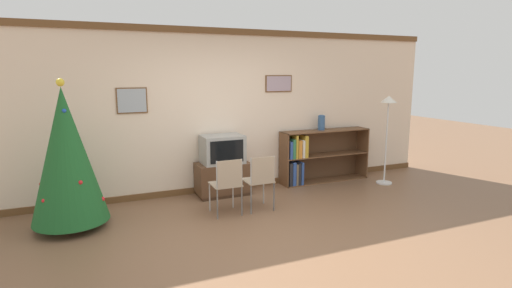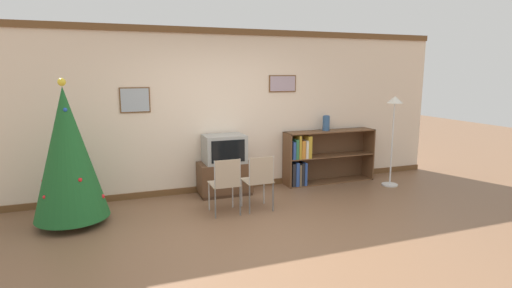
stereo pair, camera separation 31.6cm
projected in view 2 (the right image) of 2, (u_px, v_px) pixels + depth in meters
ground_plane at (266, 238)px, 4.87m from camera, size 24.00×24.00×0.00m
wall_back at (217, 111)px, 6.67m from camera, size 8.51×0.11×2.70m
christmas_tree at (68, 154)px, 5.16m from camera, size 0.94×0.94×1.93m
tv_console at (225, 178)px, 6.59m from camera, size 0.86×0.48×0.54m
television at (224, 149)px, 6.49m from camera, size 0.67×0.47×0.46m
folding_chair_left at (226, 183)px, 5.59m from camera, size 0.40×0.40×0.82m
folding_chair_right at (259, 179)px, 5.76m from camera, size 0.40×0.40×0.82m
bookshelf at (315, 158)px, 7.21m from camera, size 1.72×0.36×0.95m
vase at (326, 123)px, 7.20m from camera, size 0.13×0.13×0.27m
standing_lamp at (394, 117)px, 6.93m from camera, size 0.28×0.28×1.59m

